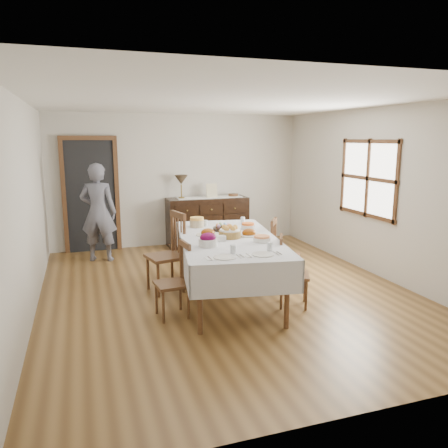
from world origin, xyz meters
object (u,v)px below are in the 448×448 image
object	(u,v)px
chair_left_near	(176,279)
chair_right_far	(282,252)
sideboard	(207,221)
dining_table	(229,245)
chair_right_near	(290,271)
person	(98,209)
chair_left_far	(169,252)
table_lamp	(181,180)

from	to	relation	value
chair_left_near	chair_right_far	world-z (taller)	chair_right_far
chair_right_far	sideboard	bearing A→B (deg)	40.79
dining_table	chair_right_near	bearing A→B (deg)	-27.09
chair_right_far	person	size ratio (longest dim) A/B	0.53
chair_left_near	sideboard	size ratio (longest dim) A/B	0.57
chair_left_far	chair_right_far	world-z (taller)	chair_left_far
sideboard	person	xyz separation A→B (m)	(-2.12, -0.51, 0.43)
chair_left_near	person	distance (m)	2.98
dining_table	person	bearing A→B (deg)	131.23
dining_table	person	distance (m)	2.93
dining_table	chair_left_far	world-z (taller)	chair_left_far
table_lamp	dining_table	bearing A→B (deg)	-91.05
chair_right_far	person	xyz separation A→B (m)	(-2.48, 2.19, 0.42)
dining_table	chair_left_near	size ratio (longest dim) A/B	2.85
chair_left_near	table_lamp	xyz separation A→B (m)	(0.85, 3.40, 0.86)
chair_left_near	table_lamp	size ratio (longest dim) A/B	1.99
chair_right_near	person	xyz separation A→B (m)	(-2.21, 2.97, 0.45)
chair_left_far	table_lamp	xyz separation A→B (m)	(0.75, 2.47, 0.75)
dining_table	chair_left_far	size ratio (longest dim) A/B	2.34
chair_right_near	chair_left_far	bearing A→B (deg)	77.89
person	chair_right_far	bearing A→B (deg)	156.57
sideboard	person	size ratio (longest dim) A/B	0.88
chair_right_near	person	bearing A→B (deg)	62.42
chair_left_far	sideboard	xyz separation A→B (m)	(1.26, 2.43, -0.08)
dining_table	chair_right_near	xyz separation A→B (m)	(0.67, -0.49, -0.28)
chair_left_far	sideboard	world-z (taller)	chair_left_far
chair_right_near	table_lamp	size ratio (longest dim) A/B	1.99
chair_left_far	person	size ratio (longest dim) A/B	0.61
chair_left_near	chair_right_near	bearing A→B (deg)	79.71
chair_left_near	chair_left_far	size ratio (longest dim) A/B	0.82
chair_right_near	sideboard	distance (m)	3.48
chair_left_near	table_lamp	bearing A→B (deg)	160.46
chair_right_near	chair_right_far	size ratio (longest dim) A/B	0.94
chair_right_far	sideboard	world-z (taller)	chair_right_far
chair_left_far	chair_left_near	bearing A→B (deg)	-19.24
chair_left_far	chair_right_near	world-z (taller)	chair_left_far
sideboard	chair_left_near	bearing A→B (deg)	-112.15
chair_right_near	chair_right_far	xyz separation A→B (m)	(0.26, 0.78, 0.03)
dining_table	chair_right_far	size ratio (longest dim) A/B	2.68
chair_right_far	person	bearing A→B (deg)	81.74
chair_left_near	chair_left_far	bearing A→B (deg)	168.22
chair_left_far	table_lamp	size ratio (longest dim) A/B	2.43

